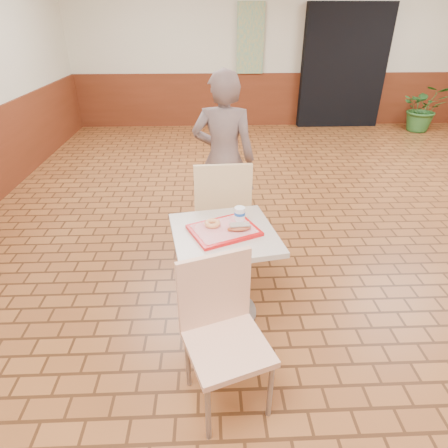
{
  "coord_description": "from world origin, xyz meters",
  "views": [
    {
      "loc": [
        -1.41,
        -2.73,
        1.98
      ],
      "look_at": [
        -1.32,
        -0.58,
        0.77
      ],
      "focal_mm": 30.0,
      "sensor_mm": 36.0,
      "label": 1
    }
  ],
  "objects_px": {
    "paper_cup": "(240,214)",
    "potted_plant": "(424,108)",
    "long_john_donut": "(239,227)",
    "chair_main_front": "(222,327)",
    "chair_main_back": "(222,208)",
    "ring_donut": "(212,224)",
    "main_table": "(224,261)",
    "customer": "(224,160)",
    "serving_tray": "(224,230)"
  },
  "relations": [
    {
      "from": "long_john_donut",
      "to": "chair_main_front",
      "type": "bearing_deg",
      "value": -102.16
    },
    {
      "from": "chair_main_back",
      "to": "long_john_donut",
      "type": "height_order",
      "value": "chair_main_back"
    },
    {
      "from": "chair_main_back",
      "to": "serving_tray",
      "type": "xyz_separation_m",
      "value": [
        -0.01,
        -0.67,
        0.18
      ]
    },
    {
      "from": "chair_main_back",
      "to": "ring_donut",
      "type": "relative_size",
      "value": 9.1
    },
    {
      "from": "chair_main_front",
      "to": "serving_tray",
      "type": "distance_m",
      "value": 0.7
    },
    {
      "from": "ring_donut",
      "to": "paper_cup",
      "type": "distance_m",
      "value": 0.21
    },
    {
      "from": "long_john_donut",
      "to": "potted_plant",
      "type": "distance_m",
      "value": 6.35
    },
    {
      "from": "chair_main_front",
      "to": "potted_plant",
      "type": "distance_m",
      "value": 6.93
    },
    {
      "from": "chair_main_front",
      "to": "serving_tray",
      "type": "bearing_deg",
      "value": 67.56
    },
    {
      "from": "chair_main_back",
      "to": "ring_donut",
      "type": "xyz_separation_m",
      "value": [
        -0.09,
        -0.63,
        0.21
      ]
    },
    {
      "from": "potted_plant",
      "to": "chair_main_front",
      "type": "bearing_deg",
      "value": -125.76
    },
    {
      "from": "customer",
      "to": "paper_cup",
      "type": "distance_m",
      "value": 1.07
    },
    {
      "from": "customer",
      "to": "long_john_donut",
      "type": "bearing_deg",
      "value": 100.87
    },
    {
      "from": "main_table",
      "to": "paper_cup",
      "type": "bearing_deg",
      "value": 45.62
    },
    {
      "from": "chair_main_back",
      "to": "long_john_donut",
      "type": "xyz_separation_m",
      "value": [
        0.09,
        -0.7,
        0.21
      ]
    },
    {
      "from": "paper_cup",
      "to": "potted_plant",
      "type": "relative_size",
      "value": 0.11
    },
    {
      "from": "serving_tray",
      "to": "long_john_donut",
      "type": "bearing_deg",
      "value": -16.06
    },
    {
      "from": "chair_main_back",
      "to": "chair_main_front",
      "type": "bearing_deg",
      "value": 85.15
    },
    {
      "from": "ring_donut",
      "to": "chair_main_back",
      "type": "bearing_deg",
      "value": 82.11
    },
    {
      "from": "long_john_donut",
      "to": "main_table",
      "type": "bearing_deg",
      "value": 163.94
    },
    {
      "from": "chair_main_front",
      "to": "paper_cup",
      "type": "xyz_separation_m",
      "value": [
        0.15,
        0.77,
        0.28
      ]
    },
    {
      "from": "customer",
      "to": "potted_plant",
      "type": "bearing_deg",
      "value": -127.98
    },
    {
      "from": "ring_donut",
      "to": "potted_plant",
      "type": "xyz_separation_m",
      "value": [
        4.09,
        4.93,
        -0.32
      ]
    },
    {
      "from": "customer",
      "to": "long_john_donut",
      "type": "distance_m",
      "value": 1.21
    },
    {
      "from": "chair_main_front",
      "to": "long_john_donut",
      "type": "relative_size",
      "value": 5.65
    },
    {
      "from": "chair_main_back",
      "to": "serving_tray",
      "type": "distance_m",
      "value": 0.69
    },
    {
      "from": "potted_plant",
      "to": "customer",
      "type": "bearing_deg",
      "value": -136.37
    },
    {
      "from": "chair_main_front",
      "to": "potted_plant",
      "type": "relative_size",
      "value": 1.03
    },
    {
      "from": "ring_donut",
      "to": "main_table",
      "type": "bearing_deg",
      "value": -27.28
    },
    {
      "from": "customer",
      "to": "serving_tray",
      "type": "distance_m",
      "value": 1.19
    },
    {
      "from": "chair_main_front",
      "to": "ring_donut",
      "type": "xyz_separation_m",
      "value": [
        -0.04,
        0.7,
        0.25
      ]
    },
    {
      "from": "long_john_donut",
      "to": "paper_cup",
      "type": "relative_size",
      "value": 1.69
    },
    {
      "from": "serving_tray",
      "to": "potted_plant",
      "type": "distance_m",
      "value": 6.39
    },
    {
      "from": "main_table",
      "to": "potted_plant",
      "type": "bearing_deg",
      "value": 51.05
    },
    {
      "from": "serving_tray",
      "to": "paper_cup",
      "type": "bearing_deg",
      "value": 45.62
    },
    {
      "from": "customer",
      "to": "long_john_donut",
      "type": "relative_size",
      "value": 10.05
    },
    {
      "from": "main_table",
      "to": "paper_cup",
      "type": "xyz_separation_m",
      "value": [
        0.11,
        0.12,
        0.31
      ]
    },
    {
      "from": "main_table",
      "to": "potted_plant",
      "type": "relative_size",
      "value": 0.82
    },
    {
      "from": "paper_cup",
      "to": "potted_plant",
      "type": "bearing_deg",
      "value": 51.19
    },
    {
      "from": "paper_cup",
      "to": "potted_plant",
      "type": "height_order",
      "value": "potted_plant"
    },
    {
      "from": "ring_donut",
      "to": "paper_cup",
      "type": "bearing_deg",
      "value": 21.72
    },
    {
      "from": "main_table",
      "to": "customer",
      "type": "distance_m",
      "value": 1.23
    },
    {
      "from": "chair_main_front",
      "to": "chair_main_back",
      "type": "xyz_separation_m",
      "value": [
        0.05,
        1.33,
        0.05
      ]
    },
    {
      "from": "long_john_donut",
      "to": "paper_cup",
      "type": "xyz_separation_m",
      "value": [
        0.01,
        0.14,
        0.03
      ]
    },
    {
      "from": "chair_main_front",
      "to": "chair_main_back",
      "type": "height_order",
      "value": "chair_main_back"
    },
    {
      "from": "chair_main_front",
      "to": "chair_main_back",
      "type": "bearing_deg",
      "value": 68.73
    },
    {
      "from": "customer",
      "to": "chair_main_back",
      "type": "bearing_deg",
      "value": 94.36
    },
    {
      "from": "main_table",
      "to": "customer",
      "type": "xyz_separation_m",
      "value": [
        0.05,
        1.18,
        0.32
      ]
    },
    {
      "from": "ring_donut",
      "to": "potted_plant",
      "type": "height_order",
      "value": "potted_plant"
    },
    {
      "from": "main_table",
      "to": "ring_donut",
      "type": "distance_m",
      "value": 0.29
    }
  ]
}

